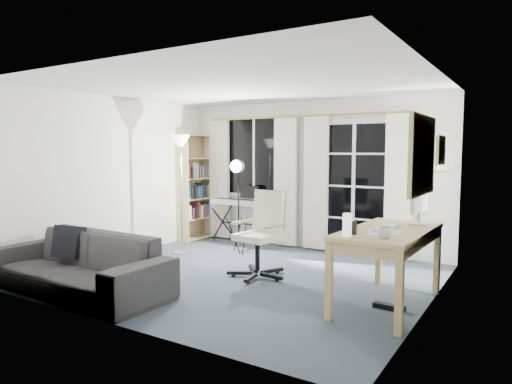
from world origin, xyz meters
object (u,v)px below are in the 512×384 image
Objects in this scene: office_chair at (264,226)px; mug at (384,231)px; torchiere_lamp at (181,159)px; keyboard_piano at (246,203)px; desk at (388,239)px; monitor at (419,197)px; sofa at (78,254)px; studio_light at (237,177)px; bookshelf at (196,189)px.

mug is (1.79, -0.85, 0.22)m from office_chair.
torchiere_lamp is 1.44m from keyboard_piano.
monitor is at bearing 68.61° from desk.
desk is 0.54m from mug.
torchiere_lamp reaches higher than sofa.
mug is at bearing -39.07° from keyboard_piano.
sofa is at bearing -93.77° from keyboard_piano.
mug is at bearing -43.67° from studio_light.
keyboard_piano is 3.48m from desk.
desk is at bearing -36.26° from studio_light.
office_chair is at bearing -30.07° from bookshelf.
desk is at bearing -3.69° from office_chair.
monitor is 0.25× the size of sofa.
bookshelf is 1.09m from keyboard_piano.
office_chair is 2.23m from sofa.
torchiere_lamp is at bearing 169.97° from desk.
torchiere_lamp is 1.68× the size of office_chair.
desk is 0.63m from monitor.
studio_light is 1.39m from office_chair.
bookshelf reaches higher than monitor.
bookshelf reaches higher than office_chair.
office_chair is 8.34× the size of mug.
bookshelf is 4.72m from mug.
desk is at bearing -33.56° from keyboard_piano.
studio_light is at bearing -68.64° from keyboard_piano.
mug is (3.50, -1.23, -0.62)m from torchiere_lamp.
monitor is (1.88, 0.10, 0.46)m from office_chair.
sofa is at bearing -148.58° from monitor.
torchiere_lamp is 1.23× the size of studio_light.
mug is at bearing -93.62° from monitor.
torchiere_lamp is (0.60, -1.10, 0.58)m from bookshelf.
bookshelf is 4.41m from desk.
torchiere_lamp is 0.91m from studio_light.
torchiere_lamp reaches higher than studio_light.
sofa reaches higher than desk.
monitor is at bearing -25.44° from keyboard_piano.
desk is (3.40, -0.73, -0.78)m from torchiere_lamp.
monitor is at bearing -4.53° from torchiere_lamp.
bookshelf is 1.47× the size of keyboard_piano.
studio_light is at bearing 147.21° from office_chair.
desk is 11.59× the size of mug.
office_chair is (1.25, -1.51, -0.07)m from keyboard_piano.
torchiere_lamp is 3.56m from desk.
monitor is 4.40× the size of mug.
keyboard_piano is at bearing 157.94° from monitor.
sofa is (0.32, -2.12, -1.03)m from torchiere_lamp.
desk is 2.64× the size of monitor.
monitor reaches higher than keyboard_piano.
mug is at bearing 17.01° from sofa.
studio_light is at bearing -23.27° from bookshelf.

